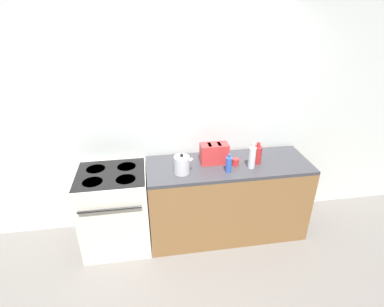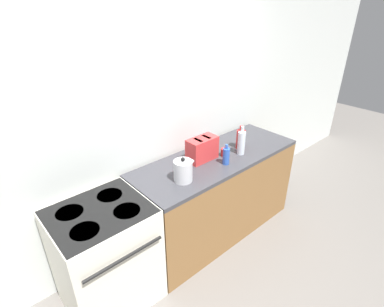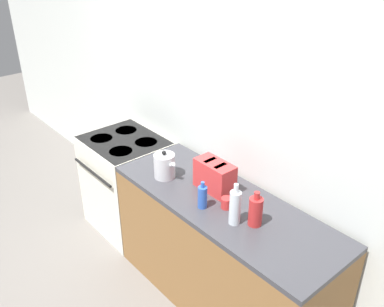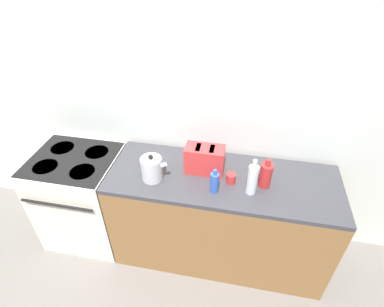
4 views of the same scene
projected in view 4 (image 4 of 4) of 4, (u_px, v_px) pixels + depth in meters
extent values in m
plane|color=slate|center=(143.00, 268.00, 2.67)|extent=(12.00, 12.00, 0.00)
cube|color=silver|center=(154.00, 101.00, 2.41)|extent=(8.00, 0.05, 2.60)
cube|color=silver|center=(84.00, 198.00, 2.72)|extent=(0.70, 0.61, 0.91)
cube|color=black|center=(72.00, 160.00, 2.45)|extent=(0.69, 0.60, 0.02)
cylinder|color=black|center=(45.00, 167.00, 2.37)|extent=(0.20, 0.20, 0.01)
cylinder|color=black|center=(82.00, 172.00, 2.32)|extent=(0.20, 0.20, 0.01)
cylinder|color=black|center=(63.00, 148.00, 2.57)|extent=(0.20, 0.20, 0.01)
cylinder|color=black|center=(97.00, 152.00, 2.52)|extent=(0.20, 0.20, 0.01)
cylinder|color=black|center=(56.00, 205.00, 2.31)|extent=(0.60, 0.02, 0.02)
cube|color=brown|center=(220.00, 219.00, 2.55)|extent=(1.76, 0.64, 0.87)
cube|color=#38383D|center=(223.00, 179.00, 2.28)|extent=(1.76, 0.64, 0.04)
cylinder|color=silver|center=(152.00, 169.00, 2.20)|extent=(0.16, 0.16, 0.18)
sphere|color=black|center=(151.00, 157.00, 2.14)|extent=(0.03, 0.03, 0.03)
cylinder|color=silver|center=(161.00, 166.00, 2.17)|extent=(0.09, 0.03, 0.08)
cube|color=red|center=(205.00, 159.00, 2.26)|extent=(0.29, 0.15, 0.22)
cube|color=black|center=(198.00, 147.00, 2.21)|extent=(0.04, 0.11, 0.01)
cube|color=black|center=(212.00, 149.00, 2.19)|extent=(0.04, 0.11, 0.01)
cylinder|color=#B72828|center=(266.00, 175.00, 2.14)|extent=(0.09, 0.09, 0.19)
cylinder|color=#B72828|center=(268.00, 162.00, 2.07)|extent=(0.04, 0.04, 0.05)
cylinder|color=silver|center=(252.00, 180.00, 2.07)|extent=(0.07, 0.07, 0.23)
cylinder|color=silver|center=(255.00, 164.00, 1.99)|extent=(0.03, 0.03, 0.06)
cylinder|color=#2D56B7|center=(214.00, 183.00, 2.10)|extent=(0.06, 0.06, 0.16)
cylinder|color=#2D56B7|center=(215.00, 172.00, 2.04)|extent=(0.02, 0.02, 0.04)
cylinder|color=red|center=(231.00, 178.00, 2.20)|extent=(0.07, 0.07, 0.08)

